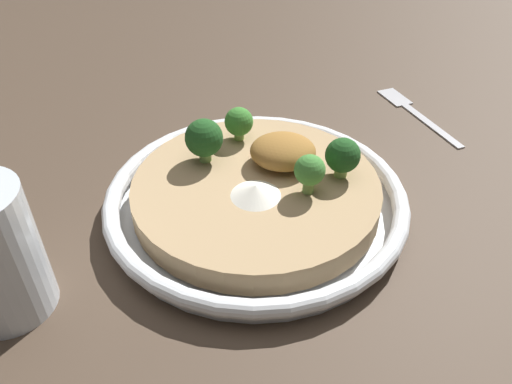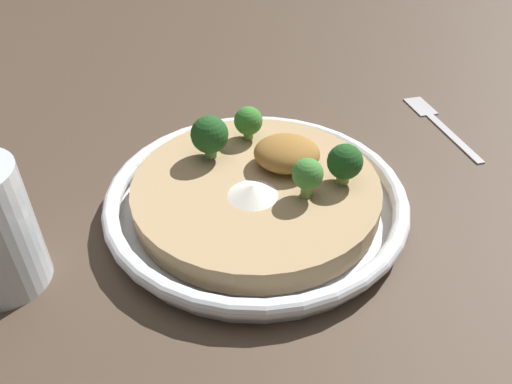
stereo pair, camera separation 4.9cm
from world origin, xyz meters
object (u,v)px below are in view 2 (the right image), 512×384
at_px(broccoli_back_right, 345,162).
at_px(broccoli_back, 248,121).
at_px(broccoli_right, 308,175).
at_px(risotto_bowl, 256,196).
at_px(fork_utensil, 435,120).
at_px(broccoli_left, 210,135).

relative_size(broccoli_back_right, broccoli_back, 1.11).
xyz_separation_m(broccoli_right, broccoli_back, (-0.07, 0.09, -0.00)).
height_order(risotto_bowl, broccoli_back, broccoli_back).
bearing_deg(fork_utensil, broccoli_back, 97.53).
distance_m(broccoli_back_right, broccoli_right, 0.04).
distance_m(risotto_bowl, broccoli_right, 0.07).
relative_size(broccoli_back, fork_utensil, 0.24).
bearing_deg(fork_utensil, broccoli_back_right, 125.62).
xyz_separation_m(risotto_bowl, broccoli_back_right, (0.08, 0.01, 0.04)).
relative_size(risotto_bowl, fork_utensil, 1.90).
distance_m(broccoli_back_right, fork_utensil, 0.24).
xyz_separation_m(broccoli_back_right, fork_utensil, (0.12, 0.20, -0.06)).
height_order(broccoli_left, fork_utensil, broccoli_left).
xyz_separation_m(broccoli_back_right, broccoli_back, (-0.10, 0.07, -0.00)).
xyz_separation_m(risotto_bowl, broccoli_left, (-0.05, 0.04, 0.04)).
relative_size(broccoli_back_right, broccoli_left, 0.89).
xyz_separation_m(broccoli_left, broccoli_back, (0.03, 0.04, -0.01)).
height_order(broccoli_right, broccoli_back, broccoli_right).
bearing_deg(broccoli_right, broccoli_left, 153.53).
relative_size(risotto_bowl, broccoli_left, 6.47).
bearing_deg(broccoli_left, risotto_bowl, -34.59).
relative_size(broccoli_left, broccoli_back, 1.25).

